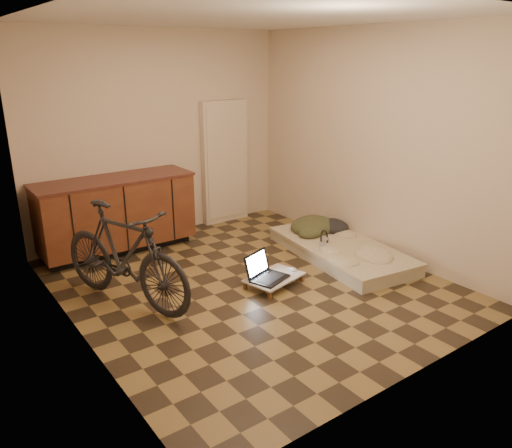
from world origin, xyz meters
TOP-DOWN VIEW (x-y plane):
  - room_shell at (0.00, 0.00)m, footprint 3.50×4.00m
  - cabinets at (-0.75, 1.70)m, footprint 1.84×0.62m
  - appliance_panel at (0.95, 1.94)m, footprint 0.70×0.10m
  - bicycle at (-1.20, 0.34)m, footprint 1.04×1.75m
  - futon at (1.30, -0.03)m, footprint 1.13×1.95m
  - clothing_pile at (1.43, 0.50)m, footprint 0.71×0.61m
  - headphones at (1.14, 0.09)m, footprint 0.30×0.29m
  - lap_desk at (0.18, -0.18)m, footprint 0.67×0.51m
  - laptop at (0.08, -0.16)m, footprint 0.46×0.44m
  - mouse at (0.43, -0.18)m, footprint 0.09×0.12m

SIDE VIEW (x-z plane):
  - futon at x=1.30m, z-range 0.00..0.16m
  - lap_desk at x=0.18m, z-range 0.04..0.14m
  - mouse at x=0.43m, z-range 0.10..0.14m
  - laptop at x=0.08m, z-range 0.02..0.28m
  - headphones at x=1.14m, z-range 0.16..0.31m
  - clothing_pile at x=1.43m, z-range 0.16..0.41m
  - cabinets at x=-0.75m, z-range 0.01..0.92m
  - bicycle at x=-1.20m, z-range 0.00..1.09m
  - appliance_panel at x=0.95m, z-range 0.00..1.70m
  - room_shell at x=0.00m, z-range 0.00..2.60m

